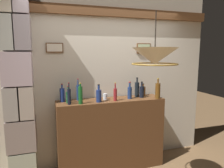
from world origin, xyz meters
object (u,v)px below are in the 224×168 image
(liquor_bottle_gin, at_px, (78,92))
(liquor_bottle_bourbon, at_px, (143,91))
(glass_tumbler_rocks, at_px, (105,97))
(liquor_bottle_mezcal, at_px, (130,92))
(liquor_bottle_whiskey, at_px, (158,91))
(liquor_bottle_vermouth, at_px, (68,97))
(liquor_bottle_port, at_px, (80,95))
(liquor_bottle_brandy, at_px, (115,94))
(liquor_bottle_amaro, at_px, (62,95))
(liquor_bottle_vodka, at_px, (142,92))
(liquor_bottle_scotch, at_px, (99,95))
(pendant_lamp, at_px, (155,57))
(liquor_bottle_tequila, at_px, (137,89))
(liquor_bottle_rum, at_px, (69,96))

(liquor_bottle_gin, bearing_deg, liquor_bottle_bourbon, 0.16)
(liquor_bottle_bourbon, xyz_separation_m, glass_tumbler_rocks, (-0.69, -0.09, -0.03))
(liquor_bottle_mezcal, bearing_deg, liquor_bottle_whiskey, -17.06)
(liquor_bottle_vermouth, height_order, liquor_bottle_mezcal, liquor_bottle_mezcal)
(liquor_bottle_bourbon, xyz_separation_m, liquor_bottle_port, (-1.09, -0.24, 0.05))
(liquor_bottle_brandy, distance_m, liquor_bottle_amaro, 0.78)
(liquor_bottle_port, bearing_deg, liquor_bottle_brandy, 3.96)
(liquor_bottle_whiskey, bearing_deg, liquor_bottle_mezcal, 162.94)
(liquor_bottle_mezcal, relative_size, liquor_bottle_amaro, 0.99)
(liquor_bottle_brandy, xyz_separation_m, liquor_bottle_bourbon, (0.57, 0.21, -0.02))
(liquor_bottle_vodka, xyz_separation_m, liquor_bottle_scotch, (-0.74, -0.09, 0.00))
(liquor_bottle_vermouth, distance_m, pendant_lamp, 1.38)
(liquor_bottle_brandy, height_order, liquor_bottle_vodka, liquor_bottle_brandy)
(liquor_bottle_bourbon, bearing_deg, liquor_bottle_vodka, -125.05)
(liquor_bottle_port, relative_size, glass_tumbler_rocks, 3.19)
(liquor_bottle_tequila, distance_m, liquor_bottle_port, 0.98)
(liquor_bottle_vermouth, xyz_separation_m, liquor_bottle_tequila, (1.12, 0.09, 0.04))
(liquor_bottle_whiskey, distance_m, liquor_bottle_vermouth, 1.37)
(liquor_bottle_bourbon, relative_size, liquor_bottle_port, 0.68)
(liquor_bottle_scotch, distance_m, liquor_bottle_port, 0.28)
(liquor_bottle_gin, distance_m, liquor_bottle_port, 0.24)
(liquor_bottle_vermouth, relative_size, glass_tumbler_rocks, 2.62)
(liquor_bottle_amaro, bearing_deg, glass_tumbler_rocks, -5.38)
(liquor_bottle_rum, bearing_deg, glass_tumbler_rocks, 13.34)
(liquor_bottle_bourbon, distance_m, liquor_bottle_amaro, 1.33)
(liquor_bottle_scotch, relative_size, liquor_bottle_port, 0.87)
(liquor_bottle_vermouth, distance_m, liquor_bottle_tequila, 1.12)
(liquor_bottle_port, bearing_deg, liquor_bottle_vodka, 6.90)
(liquor_bottle_tequila, height_order, liquor_bottle_amaro, liquor_bottle_tequila)
(liquor_bottle_mezcal, bearing_deg, liquor_bottle_amaro, 173.84)
(liquor_bottle_vodka, bearing_deg, liquor_bottle_scotch, -172.95)
(liquor_bottle_brandy, height_order, liquor_bottle_bourbon, liquor_bottle_brandy)
(liquor_bottle_port, relative_size, pendant_lamp, 0.52)
(liquor_bottle_whiskey, distance_m, liquor_bottle_scotch, 0.94)
(liquor_bottle_rum, xyz_separation_m, liquor_bottle_vodka, (1.16, 0.10, -0.02))
(liquor_bottle_gin, bearing_deg, liquor_bottle_vermouth, -141.68)
(liquor_bottle_tequila, bearing_deg, liquor_bottle_amaro, 179.66)
(glass_tumbler_rocks, distance_m, pendant_lamp, 1.17)
(liquor_bottle_scotch, distance_m, liquor_bottle_amaro, 0.54)
(liquor_bottle_brandy, distance_m, liquor_bottle_gin, 0.56)
(liquor_bottle_whiskey, xyz_separation_m, liquor_bottle_bourbon, (-0.12, 0.27, -0.05))
(liquor_bottle_bourbon, height_order, pendant_lamp, pendant_lamp)
(liquor_bottle_whiskey, relative_size, liquor_bottle_vermouth, 1.32)
(glass_tumbler_rocks, bearing_deg, liquor_bottle_whiskey, -12.56)
(liquor_bottle_brandy, relative_size, liquor_bottle_amaro, 1.03)
(liquor_bottle_port, bearing_deg, liquor_bottle_scotch, 6.50)
(liquor_bottle_whiskey, xyz_separation_m, liquor_bottle_gin, (-1.20, 0.27, -0.00))
(liquor_bottle_brandy, xyz_separation_m, liquor_bottle_scotch, (-0.26, -0.01, -0.00))
(liquor_bottle_whiskey, distance_m, liquor_bottle_gin, 1.23)
(liquor_bottle_amaro, height_order, liquor_bottle_port, liquor_bottle_port)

